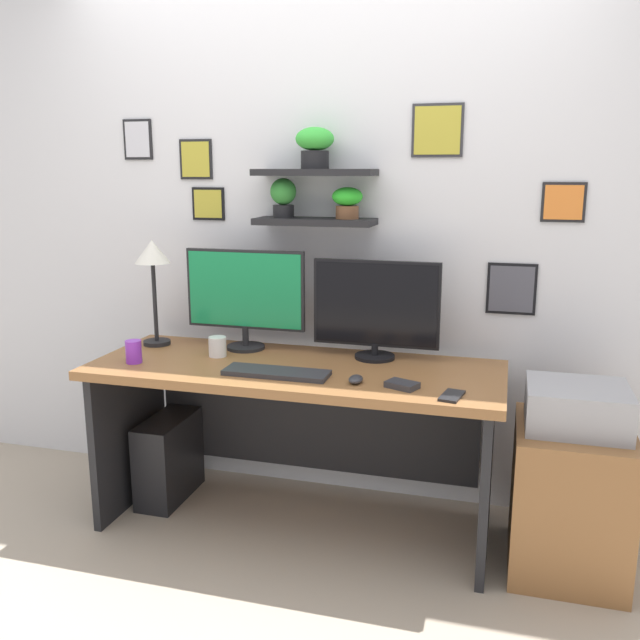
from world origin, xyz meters
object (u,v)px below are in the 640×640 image
monitor_right (376,308)px  cell_phone (452,396)px  computer_mouse (356,379)px  scissors_tray (402,385)px  keyboard (276,373)px  drawer_cabinet (569,498)px  coffee_mug (218,347)px  printer (577,407)px  computer_tower_left (169,458)px  pen_cup (134,352)px  monitor_left (245,295)px  desk (299,406)px  desk_lamp (153,263)px

monitor_right → cell_phone: size_ratio=4.06×
computer_mouse → scissors_tray: 0.19m
keyboard → drawer_cabinet: (1.19, 0.12, -0.46)m
keyboard → scissors_tray: (0.53, -0.03, 0.00)m
coffee_mug → printer: 1.55m
cell_phone → scissors_tray: 0.21m
computer_tower_left → pen_cup: bearing=-94.5°
scissors_tray → monitor_left: bearing=154.0°
desk → computer_mouse: computer_mouse is taller
printer → computer_tower_left: 1.90m
monitor_right → cell_phone: (0.38, -0.45, -0.22)m
keyboard → computer_mouse: size_ratio=4.89×
desk_lamp → cell_phone: (1.45, -0.40, -0.39)m
coffee_mug → pen_cup: pen_cup is taller
drawer_cabinet → printer: bearing=90.0°
desk → computer_tower_left: bearing=177.9°
monitor_left → computer_tower_left: 0.89m
desk_lamp → computer_tower_left: size_ratio=1.25×
computer_mouse → drawer_cabinet: size_ratio=0.15×
coffee_mug → scissors_tray: (0.88, -0.23, -0.03)m
monitor_right → pen_cup: bearing=-160.1°
coffee_mug → cell_phone: bearing=-14.9°
monitor_left → computer_mouse: (0.62, -0.38, -0.24)m
drawer_cabinet → printer: 0.38m
pen_cup → scissors_tray: (1.19, -0.03, -0.04)m
scissors_tray → pen_cup: bearing=178.5°
keyboard → cell_phone: 0.73m
monitor_left → computer_tower_left: size_ratio=1.42×
desk → printer: 1.17m
printer → cell_phone: bearing=-155.9°
computer_mouse → printer: (0.85, 0.14, -0.08)m
pen_cup → drawer_cabinet: 1.92m
keyboard → printer: 1.19m
desk_lamp → drawer_cabinet: (1.91, -0.20, -0.85)m
scissors_tray → printer: scissors_tray is taller
computer_mouse → printer: 0.86m
drawer_cabinet → computer_mouse: bearing=-170.9°
monitor_left → pen_cup: size_ratio=5.77×
desk_lamp → pen_cup: (0.06, -0.31, -0.35)m
desk_lamp → keyboard: bearing=-23.6°
monitor_right → computer_mouse: (-0.00, -0.38, -0.21)m
desk → desk_lamp: desk_lamp is taller
printer → computer_tower_left: (-1.83, 0.11, -0.48)m
cell_phone → printer: 0.51m
desk → computer_tower_left: (-0.68, 0.02, -0.34)m
desk → computer_tower_left: desk is taller
monitor_left → scissors_tray: monitor_left is taller
cell_phone → computer_tower_left: size_ratio=0.34×
desk → coffee_mug: 0.46m
desk_lamp → scissors_tray: (1.25, -0.34, -0.39)m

